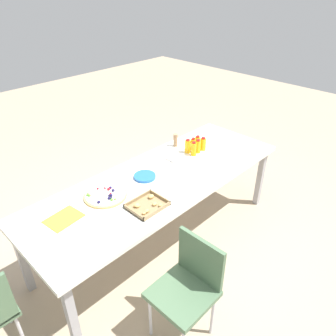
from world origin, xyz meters
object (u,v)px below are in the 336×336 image
Objects in this scene: juice_bottle_2 at (188,146)px; cardboard_tube at (175,140)px; party_table at (161,183)px; juice_bottle_1 at (193,144)px; juice_bottle_0 at (197,142)px; napkin_stack at (174,157)px; paper_folder at (64,218)px; fruit_pizza at (105,195)px; plate_stack at (145,176)px; snack_tray at (147,205)px; chair_far_right at (189,283)px; juice_bottle_5 at (194,149)px; juice_bottle_4 at (198,146)px; juice_bottle_3 at (203,144)px.

juice_bottle_2 is 1.07× the size of cardboard_tube.
juice_bottle_1 is (-0.62, -0.14, 0.12)m from party_table.
napkin_stack is (0.35, -0.01, -0.05)m from juice_bottle_0.
juice_bottle_0 is 0.52× the size of paper_folder.
paper_folder is (1.47, 0.22, -0.07)m from cardboard_tube.
paper_folder is at bearing 1.37° from fruit_pizza.
juice_bottle_0 is 0.67× the size of plate_stack.
snack_tray is at bearing 31.21° from party_table.
chair_far_right is 5.55× the size of juice_bottle_2.
paper_folder is (1.53, 0.02, -0.06)m from juice_bottle_1.
juice_bottle_1 is at bearing -179.27° from fruit_pizza.
fruit_pizza is (-0.02, -0.96, 0.26)m from chair_far_right.
chair_far_right is 5.91× the size of cardboard_tube.
chair_far_right reaches higher than fruit_pizza.
juice_bottle_0 reaches higher than napkin_stack.
paper_folder is at bearing -7.38° from party_table.
juice_bottle_5 reaches higher than fruit_pizza.
napkin_stack is (-0.35, -0.16, 0.07)m from party_table.
snack_tray is at bearing 16.70° from juice_bottle_4.
juice_bottle_1 is at bearing -167.05° from party_table.
chair_far_right is (0.54, 0.83, -0.19)m from party_table.
napkin_stack is (0.27, -0.02, -0.06)m from juice_bottle_1.
fruit_pizza is at bearing 0.73° from juice_bottle_1.
party_table is 0.65m from juice_bottle_1.
snack_tray is at bearing 28.21° from napkin_stack.
party_table is 7.20× the size of fruit_pizza.
juice_bottle_4 reaches higher than napkin_stack.
juice_bottle_2 is 0.20m from napkin_stack.
party_table is at bearing 172.62° from paper_folder.
juice_bottle_3 is (-0.08, 0.07, 0.00)m from juice_bottle_1.
juice_bottle_2 reaches higher than juice_bottle_4.
plate_stack is at bearing -26.17° from chair_far_right.
chair_far_right is 5.53× the size of napkin_stack.
juice_bottle_4 reaches higher than chair_far_right.
chair_far_right reaches higher than napkin_stack.
fruit_pizza is at bearing 2.22° from napkin_stack.
cardboard_tube is (0.14, -0.26, 0.00)m from juice_bottle_3.
juice_bottle_4 is (0.01, 0.07, 0.00)m from juice_bottle_1.
plate_stack is 0.82m from paper_folder.
juice_bottle_1 is 0.93× the size of napkin_stack.
juice_bottle_4 is at bearing 102.47° from cardboard_tube.
cardboard_tube is at bearing -43.97° from chair_far_right.
fruit_pizza is at bearing 10.88° from cardboard_tube.
juice_bottle_1 is 0.53× the size of paper_folder.
fruit_pizza is 0.38m from snack_tray.
juice_bottle_5 is (-0.54, -0.06, 0.13)m from party_table.
chair_far_right is 0.99m from fruit_pizza.
paper_folder is (0.37, -0.95, 0.25)m from chair_far_right.
party_table is 0.39m from napkin_stack.
juice_bottle_2 is (0.08, -0.00, 0.01)m from juice_bottle_1.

